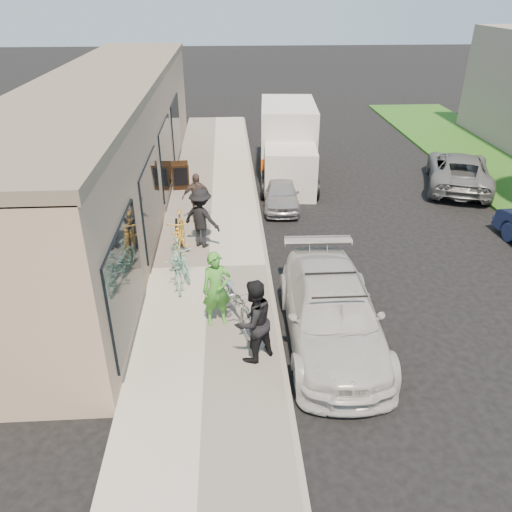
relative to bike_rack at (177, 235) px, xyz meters
name	(u,v)px	position (x,y,z in m)	size (l,w,h in m)	color
ground	(299,339)	(2.85, -3.83, -0.70)	(120.00, 120.00, 0.00)	black
sidewalk	(209,269)	(0.85, -0.83, -0.62)	(3.00, 34.00, 0.15)	#B1AEA0
curb	(267,268)	(2.40, -0.83, -0.63)	(0.12, 34.00, 0.13)	gray
storefront	(111,142)	(-2.39, 4.16, 1.42)	(3.60, 20.00, 4.22)	tan
bike_rack	(177,235)	(0.00, 0.00, 0.00)	(0.11, 0.65, 0.91)	black
sandwich_board	(181,176)	(-0.27, 4.91, -0.05)	(0.67, 0.67, 0.98)	black
sedan_white	(332,312)	(3.49, -3.87, -0.01)	(2.03, 4.77, 1.41)	beige
sedan_silver	(281,193)	(3.20, 3.49, -0.21)	(1.17, 2.90, 0.99)	#9A9A9F
moving_truck	(288,145)	(3.79, 6.70, 0.49)	(2.44, 5.59, 2.68)	silver
far_car_gray	(459,170)	(9.98, 5.00, -0.06)	(2.11, 4.58, 1.27)	slate
tandem_bike	(236,300)	(1.53, -3.28, -0.01)	(0.72, 2.06, 1.08)	silver
woman_rider	(217,289)	(1.11, -3.32, 0.30)	(0.62, 0.41, 1.70)	green
man_standing	(253,321)	(1.83, -4.54, 0.32)	(0.85, 0.66, 1.74)	black
cruiser_bike_a	(180,258)	(0.16, -1.17, -0.10)	(0.43, 1.51, 0.91)	#80C0AF
cruiser_bike_b	(178,267)	(0.12, -1.59, -0.12)	(0.57, 1.63, 0.86)	#80C0AF
cruiser_bike_c	(180,234)	(0.07, 0.00, 0.01)	(0.53, 1.88, 1.13)	gold
bystander_a	(201,218)	(0.65, 0.39, 0.30)	(1.09, 0.63, 1.69)	black
bystander_b	(196,197)	(0.43, 2.16, 0.22)	(0.90, 0.37, 1.54)	brown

